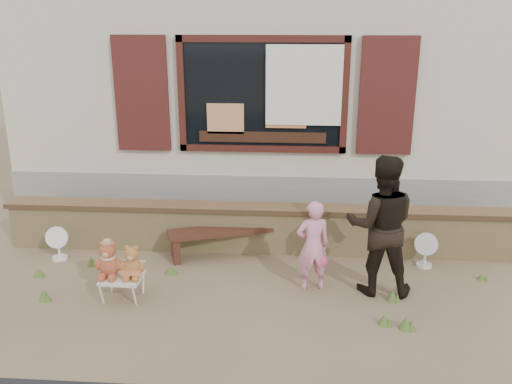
# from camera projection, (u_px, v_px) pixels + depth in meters

# --- Properties ---
(ground) EXTENTS (80.00, 80.00, 0.00)m
(ground) POSITION_uv_depth(u_px,v_px,m) (253.00, 283.00, 6.72)
(ground) COLOR brown
(ground) RESTS_ON ground
(shopfront) EXTENTS (8.04, 5.13, 4.00)m
(shopfront) POSITION_uv_depth(u_px,v_px,m) (270.00, 79.00, 10.34)
(shopfront) COLOR #BEB399
(shopfront) RESTS_ON ground
(brick_wall) EXTENTS (7.10, 0.36, 0.67)m
(brick_wall) POSITION_uv_depth(u_px,v_px,m) (258.00, 228.00, 7.56)
(brick_wall) COLOR tan
(brick_wall) RESTS_ON ground
(bench) EXTENTS (1.59, 0.82, 0.40)m
(bench) POSITION_uv_depth(u_px,v_px,m) (225.00, 236.00, 7.41)
(bench) COLOR #381C13
(bench) RESTS_ON ground
(folding_chair) EXTENTS (0.47, 0.42, 0.28)m
(folding_chair) POSITION_uv_depth(u_px,v_px,m) (122.00, 278.00, 6.30)
(folding_chair) COLOR silver
(folding_chair) RESTS_ON ground
(teddy_bear_left) EXTENTS (0.33, 0.29, 0.45)m
(teddy_bear_left) POSITION_uv_depth(u_px,v_px,m) (109.00, 258.00, 6.23)
(teddy_bear_left) COLOR brown
(teddy_bear_left) RESTS_ON folding_chair
(teddy_bear_right) EXTENTS (0.30, 0.26, 0.40)m
(teddy_bear_right) POSITION_uv_depth(u_px,v_px,m) (132.00, 261.00, 6.22)
(teddy_bear_right) COLOR brown
(teddy_bear_right) RESTS_ON folding_chair
(child) EXTENTS (0.46, 0.35, 1.12)m
(child) POSITION_uv_depth(u_px,v_px,m) (313.00, 246.00, 6.43)
(child) COLOR pink
(child) RESTS_ON ground
(adult) EXTENTS (0.85, 0.68, 1.69)m
(adult) POSITION_uv_depth(u_px,v_px,m) (381.00, 225.00, 6.29)
(adult) COLOR black
(adult) RESTS_ON ground
(fan_left) EXTENTS (0.31, 0.20, 0.48)m
(fan_left) POSITION_uv_depth(u_px,v_px,m) (58.00, 243.00, 7.31)
(fan_left) COLOR white
(fan_left) RESTS_ON ground
(fan_right) EXTENTS (0.31, 0.20, 0.48)m
(fan_right) POSITION_uv_depth(u_px,v_px,m) (426.00, 250.00, 7.10)
(fan_right) COLOR silver
(fan_right) RESTS_ON ground
(grass_tufts) EXTENTS (5.89, 1.57, 0.16)m
(grass_tufts) POSITION_uv_depth(u_px,v_px,m) (214.00, 294.00, 6.33)
(grass_tufts) COLOR #466126
(grass_tufts) RESTS_ON ground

